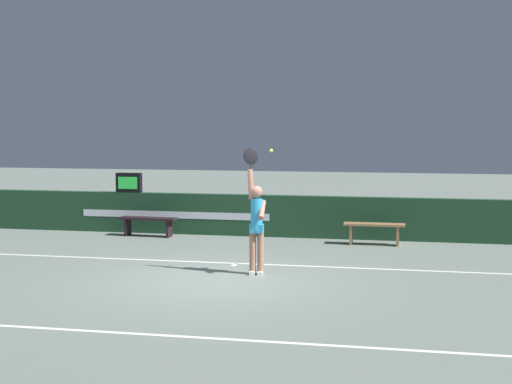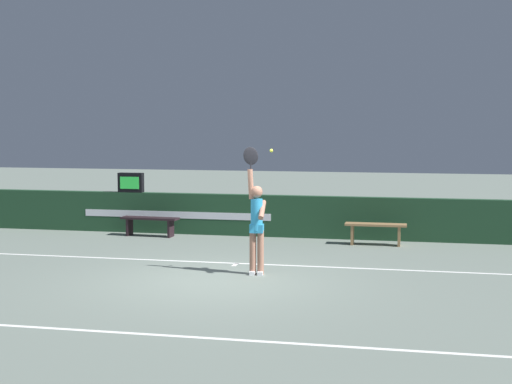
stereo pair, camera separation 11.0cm
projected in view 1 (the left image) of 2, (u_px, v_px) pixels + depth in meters
The scene contains 8 objects.
ground_plane at pixel (216, 280), 13.61m from camera, with size 60.00×60.00×0.00m, color slate.
court_lines at pixel (202, 291), 12.71m from camera, with size 12.03×5.32×0.00m.
back_wall at pixel (269, 216), 18.80m from camera, with size 15.87×0.24×1.05m.
speed_display at pixel (129, 183), 19.47m from camera, with size 0.67×0.20×0.51m.
tennis_player at pixel (256, 222), 14.05m from camera, with size 0.47×0.49×2.45m.
tennis_ball at pixel (271, 151), 13.93m from camera, with size 0.07×0.07×0.07m.
courtside_bench_near at pixel (148, 222), 18.81m from camera, with size 1.51×0.45×0.48m.
courtside_bench_far at pixel (374, 229), 17.50m from camera, with size 1.43×0.36×0.51m.
Camera 1 is at (3.42, -12.98, 2.89)m, focal length 52.20 mm.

